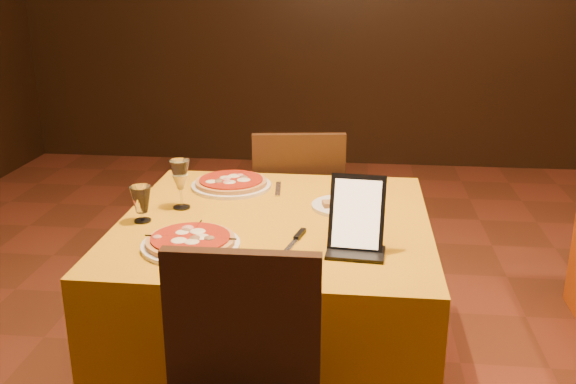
# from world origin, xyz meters

# --- Properties ---
(main_table) EXTENTS (1.10, 1.10, 0.75)m
(main_table) POSITION_xyz_m (-0.38, 0.13, 0.38)
(main_table) COLOR #C6860C
(main_table) RESTS_ON floor
(chair_main_far) EXTENTS (0.52, 0.52, 0.91)m
(chair_main_far) POSITION_xyz_m (-0.38, 0.96, 0.46)
(chair_main_far) COLOR black
(chair_main_far) RESTS_ON floor
(pizza_near) EXTENTS (0.32, 0.32, 0.03)m
(pizza_near) POSITION_xyz_m (-0.62, -0.15, 0.77)
(pizza_near) COLOR white
(pizza_near) RESTS_ON main_table
(pizza_far) EXTENTS (0.33, 0.33, 0.03)m
(pizza_far) POSITION_xyz_m (-0.61, 0.47, 0.77)
(pizza_far) COLOR white
(pizza_far) RESTS_ON main_table
(cutlet_dish) EXTENTS (0.23, 0.23, 0.03)m
(cutlet_dish) POSITION_xyz_m (-0.15, 0.27, 0.76)
(cutlet_dish) COLOR white
(cutlet_dish) RESTS_ON main_table
(wine_glass) EXTENTS (0.09, 0.09, 0.19)m
(wine_glass) POSITION_xyz_m (-0.75, 0.20, 0.84)
(wine_glass) COLOR #FEF690
(wine_glass) RESTS_ON main_table
(water_glass) EXTENTS (0.08, 0.08, 0.13)m
(water_glass) POSITION_xyz_m (-0.85, 0.05, 0.81)
(water_glass) COLOR silver
(water_glass) RESTS_ON main_table
(tablet) EXTENTS (0.18, 0.11, 0.23)m
(tablet) POSITION_xyz_m (-0.09, -0.10, 0.87)
(tablet) COLOR black
(tablet) RESTS_ON main_table
(knife) EXTENTS (0.06, 0.21, 0.01)m
(knife) POSITION_xyz_m (-0.30, -0.11, 0.75)
(knife) COLOR silver
(knife) RESTS_ON main_table
(fork_near) EXTENTS (0.02, 0.18, 0.01)m
(fork_near) POSITION_xyz_m (-0.75, -0.11, 0.75)
(fork_near) COLOR #B6B8BE
(fork_near) RESTS_ON main_table
(fork_far) EXTENTS (0.04, 0.18, 0.01)m
(fork_far) POSITION_xyz_m (-0.41, 0.46, 0.75)
(fork_far) COLOR silver
(fork_far) RESTS_ON main_table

